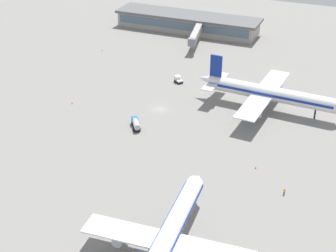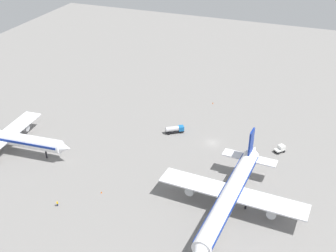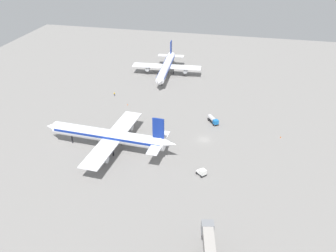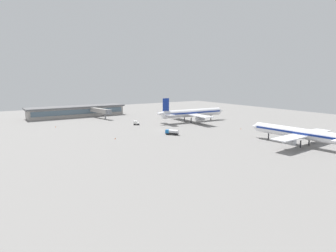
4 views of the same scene
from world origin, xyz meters
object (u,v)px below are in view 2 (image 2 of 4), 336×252
(airplane_at_gate, at_px, (7,138))
(safety_cone_far_side, at_px, (213,103))
(fuel_truck, at_px, (175,129))
(ground_crew_worker, at_px, (57,203))
(baggage_tug, at_px, (280,149))
(safety_cone_near_gate, at_px, (101,192))
(airplane_taxiing, at_px, (230,195))

(airplane_at_gate, relative_size, safety_cone_far_side, 75.16)
(fuel_truck, bearing_deg, ground_crew_worker, -142.51)
(baggage_tug, distance_m, safety_cone_near_gate, 58.90)
(fuel_truck, distance_m, baggage_tug, 36.00)
(airplane_at_gate, distance_m, fuel_truck, 55.14)
(safety_cone_near_gate, bearing_deg, airplane_taxiing, -81.45)
(ground_crew_worker, bearing_deg, airplane_taxiing, 7.69)
(safety_cone_near_gate, xyz_separation_m, safety_cone_far_side, (65.32, -13.64, 0.00))
(airplane_taxiing, bearing_deg, ground_crew_worker, -68.08)
(airplane_at_gate, xyz_separation_m, baggage_tug, (30.98, -81.97, -3.83))
(ground_crew_worker, xyz_separation_m, safety_cone_near_gate, (9.22, -8.32, -0.55))
(airplane_taxiing, height_order, ground_crew_worker, airplane_taxiing)
(airplane_taxiing, relative_size, baggage_tug, 13.35)
(airplane_at_gate, height_order, airplane_taxiing, airplane_taxiing)
(safety_cone_far_side, bearing_deg, fuel_truck, 167.06)
(baggage_tug, bearing_deg, safety_cone_far_side, 90.27)
(airplane_taxiing, xyz_separation_m, ground_crew_worker, (-14.54, 43.73, -4.67))
(safety_cone_near_gate, bearing_deg, airplane_at_gate, 77.28)
(airplane_taxiing, relative_size, safety_cone_far_side, 83.16)
(airplane_taxiing, xyz_separation_m, safety_cone_far_side, (59.99, 21.77, -5.22))
(ground_crew_worker, xyz_separation_m, safety_cone_far_side, (74.54, -21.96, -0.55))
(airplane_taxiing, distance_m, baggage_tug, 35.55)
(fuel_truck, relative_size, safety_cone_far_side, 10.46)
(fuel_truck, distance_m, safety_cone_near_gate, 39.63)
(fuel_truck, bearing_deg, baggage_tug, -33.02)
(airplane_at_gate, bearing_deg, safety_cone_far_side, 43.43)
(airplane_taxiing, xyz_separation_m, baggage_tug, (34.33, -8.14, -4.36))
(baggage_tug, bearing_deg, airplane_taxiing, -152.44)
(fuel_truck, distance_m, safety_cone_far_side, 27.14)
(airplane_at_gate, distance_m, safety_cone_far_side, 77.08)
(airplane_at_gate, xyz_separation_m, ground_crew_worker, (-17.89, -30.11, -4.14))
(ground_crew_worker, distance_m, safety_cone_near_gate, 12.43)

